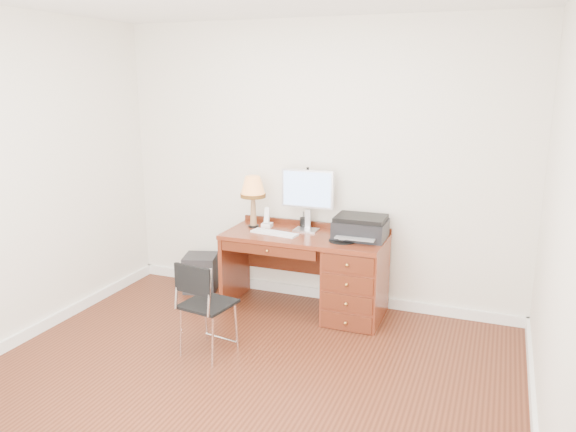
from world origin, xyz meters
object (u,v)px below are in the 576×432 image
at_px(printer, 361,227).
at_px(leg_lamp, 253,190).
at_px(phone, 267,221).
at_px(equipment_box, 201,273).
at_px(monitor, 307,192).
at_px(chair, 204,300).
at_px(desk, 338,273).

xyz_separation_m(printer, leg_lamp, (-1.07, 0.00, 0.26)).
relative_size(phone, equipment_box, 0.52).
bearing_deg(printer, monitor, 170.30).
xyz_separation_m(printer, equipment_box, (-1.69, 0.02, -0.66)).
bearing_deg(phone, chair, -92.87).
xyz_separation_m(monitor, printer, (0.54, -0.09, -0.27)).
relative_size(desk, chair, 1.90).
xyz_separation_m(monitor, chair, (-0.40, -1.30, -0.64)).
distance_m(monitor, phone, 0.51).
height_order(printer, equipment_box, printer).
bearing_deg(chair, monitor, 81.56).
xyz_separation_m(desk, equipment_box, (-1.50, 0.10, -0.22)).
bearing_deg(leg_lamp, equipment_box, 177.89).
relative_size(monitor, chair, 0.74).
xyz_separation_m(phone, equipment_box, (-0.75, -0.02, -0.62)).
bearing_deg(desk, chair, -123.54).
distance_m(printer, phone, 0.94).
distance_m(monitor, leg_lamp, 0.53).
height_order(monitor, phone, monitor).
distance_m(leg_lamp, phone, 0.34).
height_order(monitor, chair, monitor).
height_order(printer, leg_lamp, leg_lamp).
distance_m(desk, chair, 1.37).
bearing_deg(chair, printer, 60.87).
bearing_deg(monitor, printer, -9.82).
xyz_separation_m(monitor, equipment_box, (-1.15, -0.06, -0.93)).
height_order(printer, chair, printer).
height_order(desk, phone, phone).
distance_m(monitor, chair, 1.50).
relative_size(phone, chair, 0.25).
distance_m(chair, equipment_box, 1.47).
relative_size(desk, leg_lamp, 3.01).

